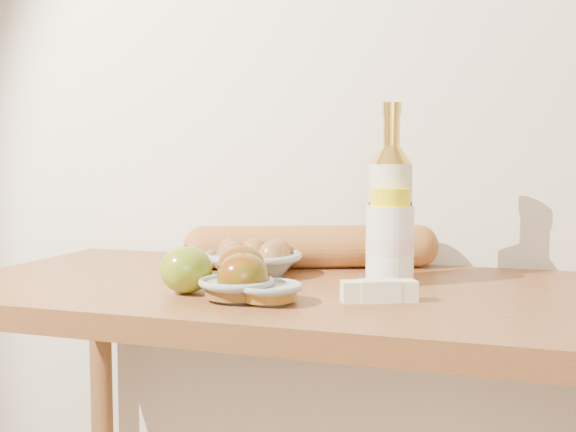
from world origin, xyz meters
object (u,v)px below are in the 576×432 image
Objects in this scene: table at (294,355)px; baguette at (312,247)px; egg_bowl at (253,260)px; bourbon_bottle at (390,208)px; cream_bottle at (390,240)px.

baguette is (-0.02, 0.18, 0.17)m from table.
table is 0.20m from egg_bowl.
bourbon_bottle is 0.20m from baguette.
bourbon_bottle is at bearing 8.06° from egg_bowl.
baguette is at bearing 159.72° from cream_bottle.
baguette reaches higher than egg_bowl.
baguette is (0.08, 0.11, 0.02)m from egg_bowl.
table is 2.42× the size of baguette.
baguette is (-0.17, 0.08, -0.09)m from bourbon_bottle.
cream_bottle is 0.26m from egg_bowl.
cream_bottle is at bearing -56.68° from baguette.
bourbon_bottle is (0.15, 0.11, 0.25)m from table.
bourbon_bottle reaches higher than table.
cream_bottle is 0.70× the size of egg_bowl.
baguette is at bearing 165.20° from bourbon_bottle.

